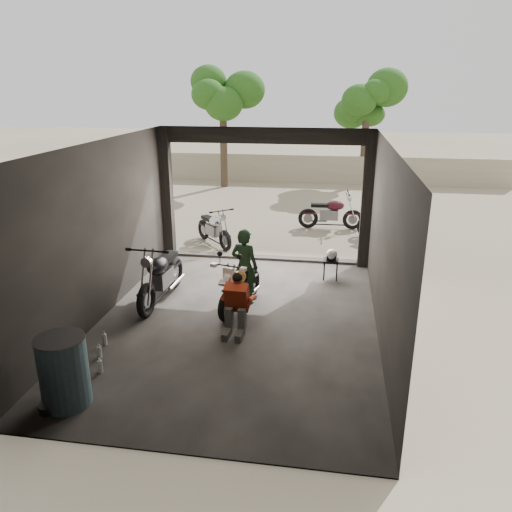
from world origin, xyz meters
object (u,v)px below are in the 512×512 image
(outside_bike_c, at_px, (386,223))
(left_bike, at_px, (161,271))
(main_bike, at_px, (240,283))
(stool, at_px, (331,263))
(rider, at_px, (245,267))
(helmet, at_px, (331,254))
(sign_post, at_px, (390,194))
(oil_drum, at_px, (64,372))
(outside_bike_a, at_px, (214,226))
(mechanic, at_px, (236,307))
(outside_bike_b, at_px, (331,210))

(outside_bike_c, bearing_deg, left_bike, 172.75)
(main_bike, relative_size, stool, 3.41)
(rider, height_order, helmet, rider)
(sign_post, bearing_deg, stool, -107.73)
(left_bike, distance_m, oil_drum, 3.48)
(sign_post, bearing_deg, outside_bike_a, -164.08)
(mechanic, distance_m, helmet, 3.26)
(stool, distance_m, helmet, 0.20)
(mechanic, bearing_deg, helmet, 63.52)
(stool, xyz_separation_m, sign_post, (1.32, 1.62, 1.26))
(rider, relative_size, helmet, 5.64)
(outside_bike_a, xyz_separation_m, outside_bike_c, (4.58, 0.97, 0.02))
(outside_bike_c, height_order, stool, outside_bike_c)
(left_bike, bearing_deg, outside_bike_b, 64.25)
(outside_bike_c, relative_size, oil_drum, 1.63)
(outside_bike_c, height_order, rider, rider)
(outside_bike_a, height_order, stool, outside_bike_a)
(left_bike, xyz_separation_m, sign_post, (4.62, 3.35, 1.01))
(outside_bike_a, bearing_deg, main_bike, -110.71)
(outside_bike_a, xyz_separation_m, oil_drum, (-0.29, -7.25, -0.03))
(mechanic, relative_size, sign_post, 0.43)
(main_bike, height_order, rider, rider)
(helmet, bearing_deg, outside_bike_b, 72.64)
(left_bike, relative_size, sign_post, 0.77)
(left_bike, relative_size, stool, 4.03)
(mechanic, height_order, stool, mechanic)
(mechanic, height_order, helmet, mechanic)
(stool, xyz_separation_m, helmet, (0.00, -0.02, 0.20))
(mechanic, relative_size, oil_drum, 1.05)
(rider, bearing_deg, mechanic, 109.27)
(outside_bike_c, xyz_separation_m, oil_drum, (-4.87, -8.22, -0.05))
(mechanic, bearing_deg, outside_bike_b, 80.45)
(rider, distance_m, stool, 2.30)
(main_bike, bearing_deg, rider, 94.57)
(mechanic, xyz_separation_m, stool, (1.57, 2.87, -0.13))
(main_bike, height_order, outside_bike_b, outside_bike_b)
(helmet, xyz_separation_m, oil_drum, (-3.44, -5.19, -0.09))
(mechanic, bearing_deg, outside_bike_c, 65.41)
(left_bike, distance_m, helmet, 3.72)
(main_bike, height_order, outside_bike_a, outside_bike_a)
(helmet, bearing_deg, main_bike, -151.95)
(oil_drum, bearing_deg, left_bike, 87.76)
(stool, relative_size, helmet, 1.72)
(outside_bike_c, bearing_deg, outside_bike_b, 90.70)
(outside_bike_c, bearing_deg, outside_bike_a, 139.61)
(left_bike, height_order, stool, left_bike)
(oil_drum, bearing_deg, rider, 64.02)
(rider, distance_m, helmet, 2.27)
(left_bike, bearing_deg, rider, 9.18)
(outside_bike_b, bearing_deg, outside_bike_c, -129.61)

